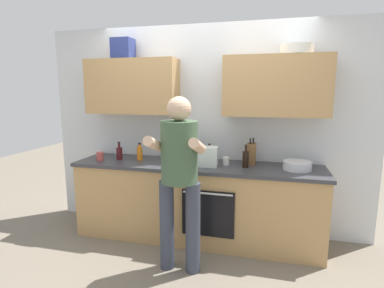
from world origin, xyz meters
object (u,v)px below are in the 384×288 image
bottle_wine (119,153)px  cup_coffee (226,161)px  bottle_vinegar (209,154)px  person_standing (179,171)px  mixing_bowl (297,165)px  cup_ceramic (100,156)px  grocery_bag_produce (206,157)px  potted_herb (184,148)px  bottle_soda (179,159)px  bottle_soy (246,159)px  bottle_juice (140,153)px  knife_block (251,154)px

bottle_wine → cup_coffee: 1.30m
bottle_wine → bottle_vinegar: size_ratio=1.02×
person_standing → mixing_bowl: size_ratio=5.73×
cup_ceramic → mixing_bowl: (2.26, 0.13, -0.00)m
person_standing → grocery_bag_produce: bearing=77.9°
cup_ceramic → grocery_bag_produce: size_ratio=0.41×
bottle_vinegar → mixing_bowl: size_ratio=0.73×
bottle_wine → potted_herb: (0.81, 0.02, 0.09)m
bottle_soda → bottle_vinegar: size_ratio=1.02×
bottle_vinegar → grocery_bag_produce: 0.23m
person_standing → bottle_wine: (-0.97, 0.68, -0.01)m
person_standing → bottle_wine: 1.18m
bottle_wine → bottle_soy: bearing=-0.7°
bottle_soy → grocery_bag_produce: bottle_soy is taller
bottle_soda → bottle_soy: (0.72, 0.14, 0.02)m
bottle_juice → cup_coffee: 1.05m
person_standing → cup_ceramic: 1.29m
bottle_soy → grocery_bag_produce: (-0.43, -0.05, 0.01)m
person_standing → knife_block: (0.61, 0.82, 0.03)m
bottle_soy → cup_ceramic: (-1.72, -0.09, -0.04)m
person_standing → grocery_bag_produce: person_standing is taller
bottle_soda → bottle_vinegar: bottle_soda is taller
grocery_bag_produce → person_standing: bearing=-102.1°
cup_coffee → grocery_bag_produce: size_ratio=0.36×
person_standing → mixing_bowl: (1.10, 0.70, -0.05)m
bottle_soy → potted_herb: (-0.71, 0.04, 0.08)m
person_standing → bottle_soda: person_standing is taller
mixing_bowl → potted_herb: bearing=179.8°
bottle_vinegar → mixing_bowl: bearing=-8.5°
person_standing → cup_coffee: person_standing is taller
bottle_soda → bottle_wine: bearing=168.9°
bottle_wine → grocery_bag_produce: size_ratio=0.88×
bottle_juice → knife_block: bearing=4.8°
bottle_vinegar → cup_ceramic: bottle_vinegar is taller
bottle_vinegar → knife_block: bearing=-2.4°
cup_coffee → cup_ceramic: bearing=-173.9°
bottle_vinegar → mixing_bowl: bottle_vinegar is taller
knife_block → bottle_vinegar: bearing=177.6°
bottle_soda → person_standing: bearing=-72.6°
bottle_wine → grocery_bag_produce: bearing=-3.6°
mixing_bowl → knife_block: knife_block is taller
potted_herb → cup_ceramic: bearing=-172.4°
person_standing → knife_block: person_standing is taller
mixing_bowl → person_standing: bearing=-147.6°
grocery_bag_produce → cup_ceramic: bearing=-178.0°
potted_herb → mixing_bowl: bearing=-0.2°
person_standing → cup_ceramic: bearing=154.0°
bottle_wine → bottle_vinegar: 1.10m
cup_coffee → bottle_juice: bearing=-179.2°
knife_block → grocery_bag_produce: knife_block is taller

